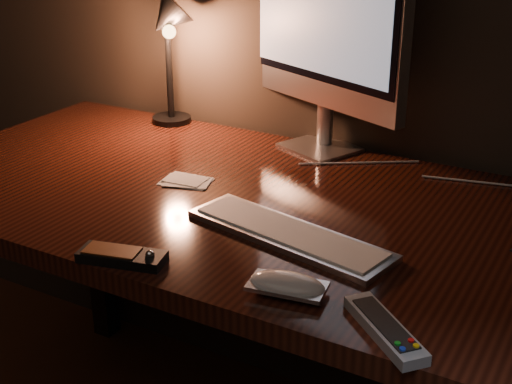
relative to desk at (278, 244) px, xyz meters
The scene contains 9 objects.
desk is the anchor object (origin of this frame).
monitor 0.50m from the desk, 96.25° to the left, with size 0.46×0.22×0.51m.
keyboard 0.26m from the desk, 57.88° to the right, with size 0.40×0.11×0.01m, color silver.
mouse 0.44m from the desk, 60.51° to the right, with size 0.12×0.06×0.02m, color white.
media_remote 0.44m from the desk, 101.27° to the right, with size 0.15×0.09×0.03m.
tv_remote 0.56m from the desk, 46.51° to the right, with size 0.16×0.14×0.02m.
papers 0.24m from the desk, 160.37° to the right, with size 0.10×0.07×0.01m, color white.
desk_lamp 0.61m from the desk, 151.89° to the left, with size 0.18×0.18×0.34m.
cable 0.34m from the desk, 43.19° to the left, with size 0.00×0.00×0.53m, color white.
Camera 1 is at (0.63, 0.72, 1.32)m, focal length 50.00 mm.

